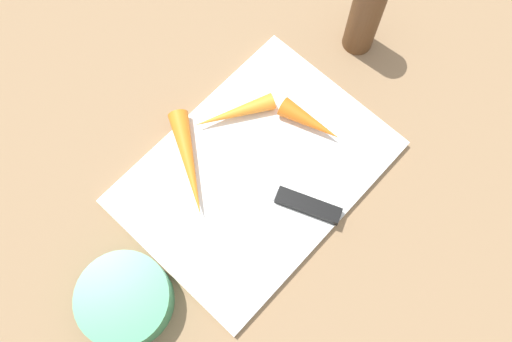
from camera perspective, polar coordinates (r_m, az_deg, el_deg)
The scene contains 8 objects.
ground_plane at distance 0.75m, azimuth -0.00°, elevation -0.31°, with size 1.40×1.40×0.00m, color #8C6D4C.
cutting_board at distance 0.75m, azimuth -0.00°, elevation -0.15°, with size 0.36×0.26×0.01m, color white.
knife at distance 0.73m, azimuth 4.58°, elevation -3.33°, with size 0.09×0.19×0.01m.
carrot_medium at distance 0.76m, azimuth -2.37°, elevation 6.16°, with size 0.02×0.02×0.12m, color orange.
carrot_longest at distance 0.74m, azimuth -7.13°, elevation 0.78°, with size 0.03×0.03×0.15m, color orange.
carrot_shortest at distance 0.76m, azimuth 5.82°, elevation 5.21°, with size 0.03×0.03×0.09m, color orange.
small_bowl at distance 0.71m, azimuth -13.72°, elevation -13.13°, with size 0.12×0.12×0.05m, color #388C59.
pepper_grinder at distance 0.80m, azimuth 11.63°, elevation 16.17°, with size 0.05×0.05×0.15m, color brown.
Camera 1 is at (-0.18, -0.17, 0.71)m, focal length 37.64 mm.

